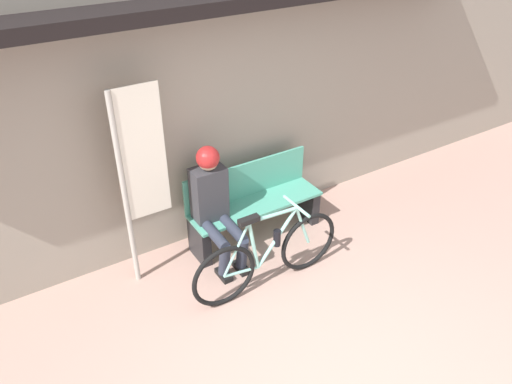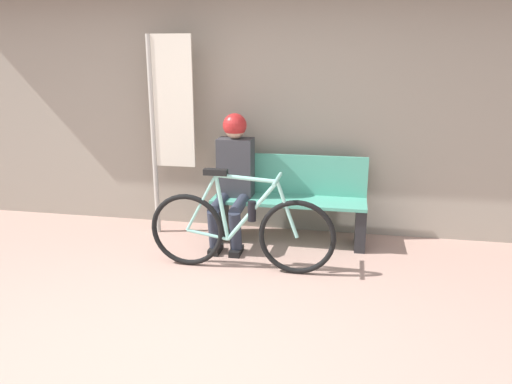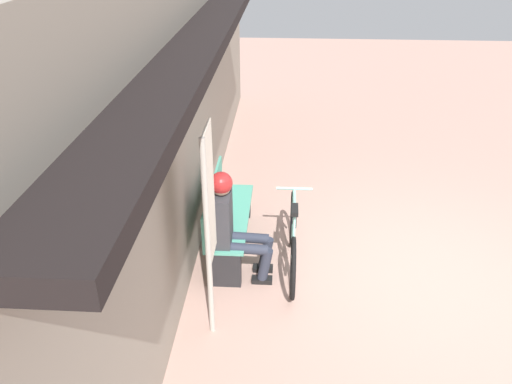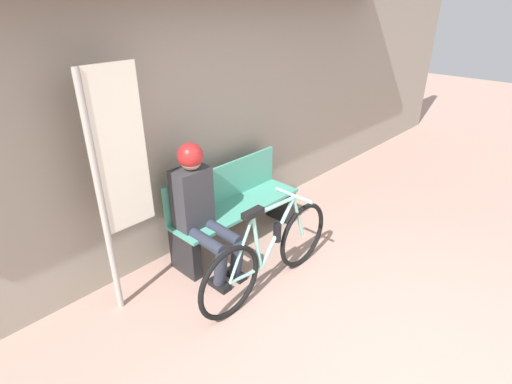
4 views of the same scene
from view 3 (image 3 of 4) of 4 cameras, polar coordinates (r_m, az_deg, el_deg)
The scene contains 6 objects.
ground_plane at distance 5.76m, azimuth 17.02°, elevation -9.36°, with size 24.00×24.00×0.00m, color tan.
storefront_wall at distance 4.84m, azimuth -8.82°, elevation 6.96°, with size 12.00×0.56×3.20m.
park_bench_near at distance 5.78m, azimuth -3.43°, elevation -3.09°, with size 1.49×0.42×0.84m.
bicycle at distance 5.50m, azimuth 4.24°, elevation -5.31°, with size 1.61×0.40×0.88m.
person_seated at distance 5.15m, azimuth -2.94°, elevation -3.22°, with size 0.34×0.66×1.26m.
banner_pole at distance 4.31m, azimuth -5.38°, elevation -2.22°, with size 0.45×0.05×1.98m.
Camera 3 is at (-4.38, 1.40, 3.46)m, focal length 35.00 mm.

